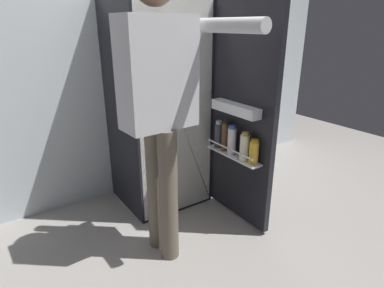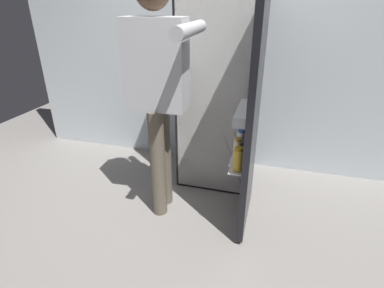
{
  "view_description": "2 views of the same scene",
  "coord_description": "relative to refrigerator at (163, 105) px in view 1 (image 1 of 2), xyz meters",
  "views": [
    {
      "loc": [
        -1.21,
        -1.73,
        1.47
      ],
      "look_at": [
        -0.07,
        -0.04,
        0.71
      ],
      "focal_mm": 30.0,
      "sensor_mm": 36.0,
      "label": 1
    },
    {
      "loc": [
        0.49,
        -2.08,
        1.61
      ],
      "look_at": [
        -0.08,
        -0.1,
        0.63
      ],
      "focal_mm": 28.08,
      "sensor_mm": 36.0,
      "label": 2
    }
  ],
  "objects": [
    {
      "name": "person",
      "position": [
        -0.36,
        -0.61,
        0.23
      ],
      "size": [
        0.58,
        0.76,
        1.78
      ],
      "color": "#665B4C",
      "rests_on": "ground_plane"
    },
    {
      "name": "refrigerator",
      "position": [
        0.0,
        0.0,
        0.0
      ],
      "size": [
        0.72,
        1.26,
        1.71
      ],
      "color": "black",
      "rests_on": "ground_plane"
    },
    {
      "name": "kitchen_wall",
      "position": [
        -0.03,
        0.41,
        0.37
      ],
      "size": [
        4.4,
        0.1,
        2.44
      ],
      "primitive_type": "cube",
      "color": "silver",
      "rests_on": "ground_plane"
    },
    {
      "name": "ground_plane",
      "position": [
        -0.03,
        -0.51,
        -0.85
      ],
      "size": [
        6.68,
        6.68,
        0.0
      ],
      "primitive_type": "plane",
      "color": "gray"
    }
  ]
}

